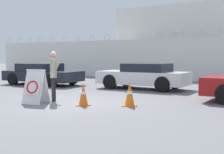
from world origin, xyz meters
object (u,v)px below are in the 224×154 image
barricade_sign (35,87)px  parked_car_front_coupe (42,74)px  parked_car_rear_sedan (144,76)px  traffic_cone_near (130,94)px  security_guard (53,73)px  traffic_cone_mid (83,95)px

barricade_sign → parked_car_front_coupe: parked_car_front_coupe is taller
parked_car_rear_sedan → traffic_cone_near: bearing=109.6°
parked_car_rear_sedan → security_guard: bearing=78.4°
barricade_sign → parked_car_rear_sedan: size_ratio=0.26×
security_guard → traffic_cone_mid: size_ratio=2.40×
traffic_cone_mid → security_guard: bearing=172.5°
barricade_sign → traffic_cone_mid: barricade_sign is taller
barricade_sign → parked_car_rear_sedan: 6.17m
security_guard → traffic_cone_mid: bearing=-143.2°
traffic_cone_near → parked_car_rear_sedan: parked_car_rear_sedan is taller
barricade_sign → security_guard: (0.13, 0.74, 0.41)m
barricade_sign → parked_car_rear_sedan: bearing=68.8°
traffic_cone_mid → parked_car_front_coupe: size_ratio=0.17×
parked_car_front_coupe → traffic_cone_near: bearing=-30.3°
barricade_sign → parked_car_front_coupe: size_ratio=0.26×
traffic_cone_near → parked_car_front_coupe: parked_car_front_coupe is taller
barricade_sign → traffic_cone_near: size_ratio=1.51×
barricade_sign → parked_car_rear_sedan: (0.91, 6.10, 0.06)m
traffic_cone_near → traffic_cone_mid: bearing=-150.3°
barricade_sign → parked_car_front_coupe: 6.87m
security_guard → traffic_cone_near: size_ratio=2.30×
parked_car_front_coupe → parked_car_rear_sedan: 5.83m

